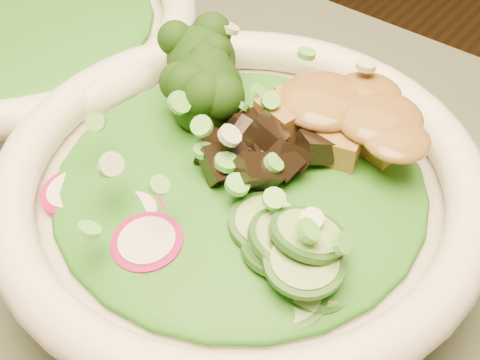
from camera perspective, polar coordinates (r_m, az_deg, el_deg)
The scene contains 11 objects.
salad_bowl at distance 0.43m, azimuth 0.00°, elevation -2.05°, with size 0.31×0.31×0.08m.
side_bowl at distance 0.60m, azimuth -17.97°, elevation 11.17°, with size 0.29×0.29×0.08m.
lettuce_bed at distance 0.41m, azimuth 0.00°, elevation 0.10°, with size 0.23×0.23×0.03m, color #195A13.
side_lettuce at distance 0.59m, azimuth -18.43°, elevation 12.85°, with size 0.20×0.20×0.02m, color #195A13.
broccoli_florets at distance 0.45m, azimuth -4.45°, elevation 7.44°, with size 0.09×0.08×0.05m, color black, non-canonical shape.
radish_slices at distance 0.39m, azimuth -9.78°, elevation -3.20°, with size 0.12×0.05×0.02m, color #9C0C4C, non-canonical shape.
cucumber_slices at distance 0.36m, azimuth 5.19°, elevation -5.77°, with size 0.08×0.08×0.04m, color #80AF61, non-canonical shape.
mushroom_heap at distance 0.40m, azimuth 1.75°, elevation 2.40°, with size 0.08×0.08×0.05m, color black, non-canonical shape.
tofu_cubes at distance 0.43m, azimuth 8.70°, elevation 4.36°, with size 0.10×0.07×0.04m, color olive, non-canonical shape.
peanut_sauce at distance 0.42m, azimuth 8.92°, elevation 5.89°, with size 0.08×0.06×0.02m, color brown.
scallion_garnish at distance 0.39m, azimuth 0.00°, elevation 3.02°, with size 0.22×0.22×0.03m, color #5CBF43, non-canonical shape.
Camera 1 is at (-0.01, -0.15, 1.11)m, focal length 50.00 mm.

